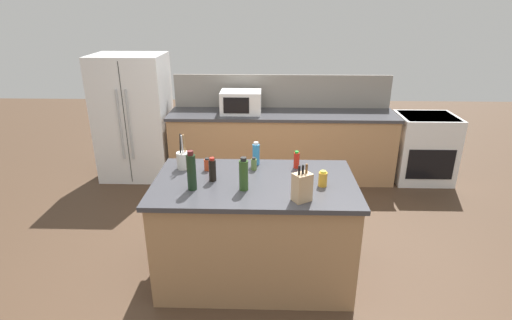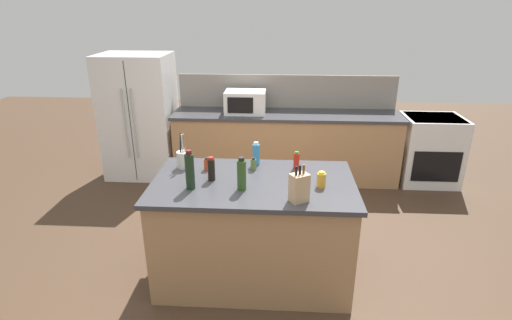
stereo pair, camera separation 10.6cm
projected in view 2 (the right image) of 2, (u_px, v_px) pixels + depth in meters
ground_plane at (254, 273)px, 3.68m from camera, size 14.00×14.00×0.00m
back_counter_run at (286, 146)px, 5.53m from camera, size 3.07×0.66×0.94m
wall_backsplash at (287, 92)px, 5.57m from camera, size 3.03×0.03×0.46m
kitchen_island at (254, 229)px, 3.51m from camera, size 1.70×0.99×0.94m
refrigerator at (140, 116)px, 5.56m from camera, size 0.94×0.75×1.70m
range_oven at (429, 149)px, 5.42m from camera, size 0.76×0.65×0.92m
microwave at (245, 102)px, 5.34m from camera, size 0.54×0.39×0.30m
knife_block at (299, 187)px, 2.96m from camera, size 0.16×0.15×0.29m
utensil_crock at (184, 159)px, 3.58m from camera, size 0.12×0.12×0.32m
wine_bottle at (190, 171)px, 3.15m from camera, size 0.07×0.07×0.33m
hot_sauce_bottle at (296, 160)px, 3.56m from camera, size 0.05×0.05×0.16m
spice_jar_paprika at (207, 164)px, 3.54m from camera, size 0.06×0.06×0.12m
spice_jar_oregano at (253, 164)px, 3.54m from camera, size 0.05×0.05×0.12m
dish_soap_bottle at (256, 154)px, 3.64m from camera, size 0.07×0.07×0.22m
honey_jar at (321, 180)px, 3.21m from camera, size 0.07×0.07×0.13m
soy_sauce_bottle at (211, 170)px, 3.32m from camera, size 0.06×0.06×0.21m
olive_oil_bottle at (242, 174)px, 3.14m from camera, size 0.07×0.07×0.27m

